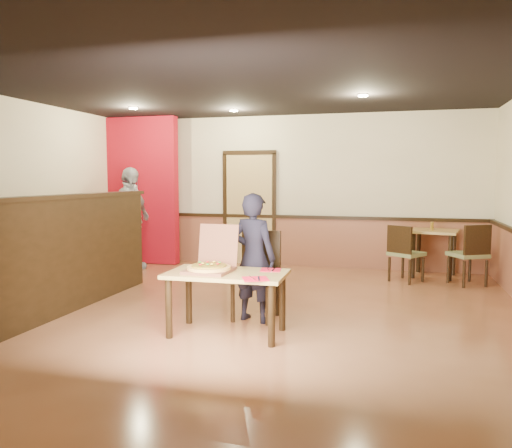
{
  "coord_description": "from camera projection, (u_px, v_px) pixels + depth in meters",
  "views": [
    {
      "loc": [
        1.82,
        -5.67,
        1.65
      ],
      "look_at": [
        0.27,
        0.0,
        1.1
      ],
      "focal_mm": 35.0,
      "sensor_mm": 36.0,
      "label": 1
    }
  ],
  "objects": [
    {
      "name": "ceiling",
      "position": [
        233.0,
        79.0,
        5.82
      ],
      "size": [
        7.0,
        7.0,
        0.0
      ],
      "primitive_type": "plane",
      "rotation": [
        3.14,
        0.0,
        0.0
      ],
      "color": "black",
      "rests_on": "wall_back"
    },
    {
      "name": "side_chair_left",
      "position": [
        404.0,
        251.0,
        7.85
      ],
      "size": [
        0.62,
        0.62,
        0.9
      ],
      "rotation": [
        0.0,
        0.0,
        2.54
      ],
      "color": "olive",
      "rests_on": "floor"
    },
    {
      "name": "pizza",
      "position": [
        209.0,
        268.0,
        5.2
      ],
      "size": [
        0.56,
        0.56,
        0.03
      ],
      "primitive_type": "cylinder",
      "rotation": [
        0.0,
        0.0,
        -0.25
      ],
      "color": "#E2AF52",
      "rests_on": "pizza_box"
    },
    {
      "name": "napkin_far",
      "position": [
        271.0,
        270.0,
        5.32
      ],
      "size": [
        0.24,
        0.24,
        0.01
      ],
      "rotation": [
        0.0,
        0.0,
        0.16
      ],
      "color": "red",
      "rests_on": "main_table"
    },
    {
      "name": "back_door",
      "position": [
        250.0,
        209.0,
        9.51
      ],
      "size": [
        0.9,
        0.06,
        2.1
      ],
      "primitive_type": "cube",
      "color": "#D5B56D",
      "rests_on": "wall_back"
    },
    {
      "name": "passerby",
      "position": [
        130.0,
        219.0,
        8.88
      ],
      "size": [
        0.56,
        1.12,
        1.84
      ],
      "primitive_type": "imported",
      "rotation": [
        0.0,
        0.0,
        1.47
      ],
      "color": "#9C9DA4",
      "rests_on": "floor"
    },
    {
      "name": "spot_a",
      "position": [
        133.0,
        108.0,
        8.15
      ],
      "size": [
        0.14,
        0.14,
        0.02
      ],
      "primitive_type": "cylinder",
      "color": "beige",
      "rests_on": "ceiling"
    },
    {
      "name": "booth_partition",
      "position": [
        80.0,
        250.0,
        6.34
      ],
      "size": [
        0.2,
        3.1,
        1.44
      ],
      "color": "black",
      "rests_on": "floor"
    },
    {
      "name": "diner_chair",
      "position": [
        257.0,
        271.0,
        5.86
      ],
      "size": [
        0.52,
        0.52,
        1.02
      ],
      "rotation": [
        0.0,
        0.0,
        -0.04
      ],
      "color": "olive",
      "rests_on": "floor"
    },
    {
      "name": "pizza_box",
      "position": [
        211.0,
        266.0,
        5.25
      ],
      "size": [
        0.47,
        0.55,
        0.48
      ],
      "rotation": [
        0.0,
        0.0,
        -0.04
      ],
      "color": "brown",
      "rests_on": "main_table"
    },
    {
      "name": "condiment",
      "position": [
        432.0,
        226.0,
        8.23
      ],
      "size": [
        0.05,
        0.05,
        0.14
      ],
      "primitive_type": "cylinder",
      "color": "#846018",
      "rests_on": "side_table"
    },
    {
      "name": "spot_c",
      "position": [
        363.0,
        96.0,
        6.89
      ],
      "size": [
        0.14,
        0.14,
        0.02
      ],
      "primitive_type": "cylinder",
      "color": "beige",
      "rests_on": "ceiling"
    },
    {
      "name": "napkin_near",
      "position": [
        255.0,
        279.0,
        4.85
      ],
      "size": [
        0.32,
        0.32,
        0.01
      ],
      "rotation": [
        0.0,
        0.0,
        0.41
      ],
      "color": "red",
      "rests_on": "main_table"
    },
    {
      "name": "red_accent_panel",
      "position": [
        138.0,
        191.0,
        9.59
      ],
      "size": [
        1.6,
        0.2,
        2.78
      ],
      "primitive_type": "cube",
      "color": "maroon",
      "rests_on": "floor"
    },
    {
      "name": "floor",
      "position": [
        234.0,
        313.0,
        6.08
      ],
      "size": [
        7.0,
        7.0,
        0.0
      ],
      "primitive_type": "plane",
      "color": "#AA6A42",
      "rests_on": "ground"
    },
    {
      "name": "main_table",
      "position": [
        227.0,
        282.0,
        5.22
      ],
      "size": [
        1.25,
        0.73,
        0.66
      ],
      "rotation": [
        0.0,
        0.0,
        0.02
      ],
      "color": "#B0914A",
      "rests_on": "floor"
    },
    {
      "name": "wall_back",
      "position": [
        291.0,
        191.0,
        9.31
      ],
      "size": [
        7.0,
        0.0,
        7.0
      ],
      "primitive_type": "plane",
      "rotation": [
        1.57,
        0.0,
        0.0
      ],
      "color": "#F0E7BC",
      "rests_on": "floor"
    },
    {
      "name": "chair_rail_back",
      "position": [
        291.0,
        217.0,
        9.31
      ],
      "size": [
        7.0,
        0.06,
        0.06
      ],
      "primitive_type": "cube",
      "color": "black",
      "rests_on": "wall_back"
    },
    {
      "name": "diner",
      "position": [
        254.0,
        257.0,
        5.7
      ],
      "size": [
        0.61,
        0.48,
        1.48
      ],
      "primitive_type": "imported",
      "rotation": [
        0.0,
        0.0,
        2.88
      ],
      "color": "black",
      "rests_on": "floor"
    },
    {
      "name": "wainscot_back",
      "position": [
        291.0,
        242.0,
        9.37
      ],
      "size": [
        7.0,
        0.04,
        0.9
      ],
      "primitive_type": "cube",
      "color": "#96573C",
      "rests_on": "floor"
    },
    {
      "name": "spot_b",
      "position": [
        234.0,
        111.0,
        8.43
      ],
      "size": [
        0.14,
        0.14,
        0.02
      ],
      "primitive_type": "cylinder",
      "color": "beige",
      "rests_on": "ceiling"
    },
    {
      "name": "side_chair_right",
      "position": [
        471.0,
        252.0,
        7.59
      ],
      "size": [
        0.64,
        0.64,
        0.95
      ],
      "rotation": [
        0.0,
        0.0,
        3.65
      ],
      "color": "olive",
      "rests_on": "floor"
    },
    {
      "name": "side_table",
      "position": [
        434.0,
        241.0,
        8.29
      ],
      "size": [
        0.86,
        0.86,
        0.78
      ],
      "rotation": [
        0.0,
        0.0,
        -0.2
      ],
      "color": "#B0914A",
      "rests_on": "floor"
    }
  ]
}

